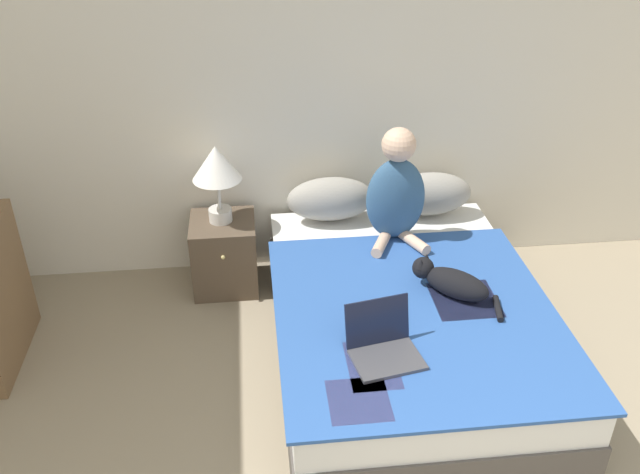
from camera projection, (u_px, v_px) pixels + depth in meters
name	position (u px, v px, depth m)	size (l,w,h in m)	color
wall_back	(350.00, 89.00, 4.38)	(5.79, 0.05, 2.55)	silver
bed	(406.00, 323.00, 3.97)	(1.54, 2.11, 0.45)	#4C4742
pillow_near	(331.00, 199.00, 4.52)	(0.58, 0.26, 0.30)	gray
pillow_far	(429.00, 194.00, 4.58)	(0.58, 0.26, 0.30)	gray
person_sitting	(396.00, 192.00, 4.22)	(0.38, 0.37, 0.75)	#33567A
cat_tabby	(451.00, 281.00, 3.80)	(0.45, 0.48, 0.18)	black
laptop_open	(384.00, 346.00, 3.36)	(0.39, 0.36, 0.26)	#424247
nightstand	(225.00, 254.00, 4.58)	(0.43, 0.44, 0.50)	brown
table_lamp	(216.00, 168.00, 4.27)	(0.32, 0.32, 0.53)	beige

